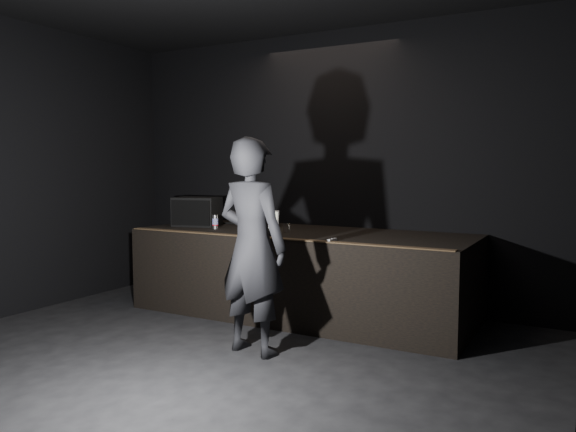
# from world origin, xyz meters

# --- Properties ---
(ground) EXTENTS (7.00, 7.00, 0.00)m
(ground) POSITION_xyz_m (0.00, 0.00, 0.00)
(ground) COLOR black
(ground) RESTS_ON ground
(room_walls) EXTENTS (6.10, 7.10, 3.52)m
(room_walls) POSITION_xyz_m (0.00, 0.00, 2.02)
(room_walls) COLOR black
(room_walls) RESTS_ON ground
(stage_riser) EXTENTS (4.00, 1.50, 1.00)m
(stage_riser) POSITION_xyz_m (0.00, 2.73, 0.50)
(stage_riser) COLOR black
(stage_riser) RESTS_ON ground
(riser_lip) EXTENTS (3.92, 0.10, 0.01)m
(riser_lip) POSITION_xyz_m (0.00, 2.02, 1.01)
(riser_lip) COLOR brown
(riser_lip) RESTS_ON stage_riser
(stage_monitor) EXTENTS (0.64, 0.53, 0.37)m
(stage_monitor) POSITION_xyz_m (-1.50, 2.64, 1.19)
(stage_monitor) COLOR black
(stage_monitor) RESTS_ON stage_riser
(cable) EXTENTS (0.95, 0.25, 0.02)m
(cable) POSITION_xyz_m (-1.07, 3.10, 1.01)
(cable) COLOR black
(cable) RESTS_ON stage_riser
(laptop) EXTENTS (0.37, 0.35, 0.21)m
(laptop) POSITION_xyz_m (-0.64, 2.97, 1.05)
(laptop) COLOR silver
(laptop) RESTS_ON stage_riser
(beer_can) EXTENTS (0.07, 0.07, 0.17)m
(beer_can) POSITION_xyz_m (-1.08, 2.47, 1.09)
(beer_can) COLOR silver
(beer_can) RESTS_ON stage_riser
(plastic_cup) EXTENTS (0.08, 0.08, 0.10)m
(plastic_cup) POSITION_xyz_m (-0.12, 2.56, 1.05)
(plastic_cup) COLOR white
(plastic_cup) RESTS_ON stage_riser
(wii_remote) EXTENTS (0.05, 0.16, 0.03)m
(wii_remote) POSITION_xyz_m (0.68, 2.09, 1.01)
(wii_remote) COLOR white
(wii_remote) RESTS_ON stage_riser
(person) EXTENTS (0.80, 0.57, 2.04)m
(person) POSITION_xyz_m (0.24, 1.26, 1.02)
(person) COLOR black
(person) RESTS_ON ground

